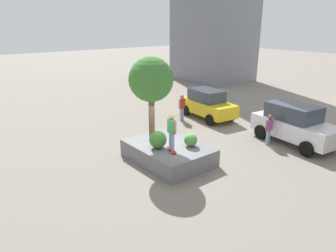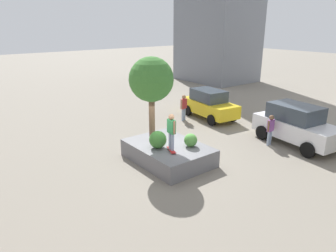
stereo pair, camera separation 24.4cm
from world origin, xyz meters
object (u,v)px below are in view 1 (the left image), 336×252
at_px(planter_ledge, 168,153).
at_px(skateboard, 172,150).
at_px(skateboarder, 172,129).
at_px(bystander_watching, 182,106).
at_px(passerby_with_bag, 269,127).
at_px(plaza_tree, 151,80).
at_px(sedan_parked, 208,104).
at_px(police_car, 295,124).

height_order(planter_ledge, skateboard, skateboard).
height_order(skateboarder, bystander_watching, skateboarder).
relative_size(planter_ledge, passerby_with_bag, 2.39).
distance_m(plaza_tree, bystander_watching, 6.57).
bearing_deg(sedan_parked, skateboarder, -56.73).
relative_size(plaza_tree, skateboarder, 2.43).
xyz_separation_m(sedan_parked, passerby_with_bag, (5.41, -0.98, -0.03)).
xyz_separation_m(police_car, passerby_with_bag, (-0.71, -1.20, -0.12)).
distance_m(bystander_watching, passerby_with_bag, 6.09).
height_order(skateboard, passerby_with_bag, passerby_with_bag).
bearing_deg(passerby_with_bag, planter_ledge, -107.38).
distance_m(plaza_tree, passerby_with_bag, 6.78).
distance_m(skateboarder, sedan_parked, 8.10).
bearing_deg(police_car, skateboarder, -103.75).
relative_size(skateboard, passerby_with_bag, 0.50).
relative_size(skateboard, sedan_parked, 0.19).
relative_size(sedan_parked, police_car, 0.91).
bearing_deg(skateboard, planter_ledge, 152.80).
distance_m(plaza_tree, police_car, 8.03).
relative_size(police_car, passerby_with_bag, 2.88).
distance_m(skateboarder, police_car, 7.20).
height_order(plaza_tree, bystander_watching, plaza_tree).
bearing_deg(sedan_parked, planter_ledge, -59.73).
height_order(planter_ledge, skateboarder, skateboarder).
xyz_separation_m(sedan_parked, police_car, (6.12, 0.22, 0.09)).
relative_size(planter_ledge, police_car, 0.83).
height_order(skateboard, skateboarder, skateboarder).
bearing_deg(sedan_parked, skateboard, -56.73).
bearing_deg(bystander_watching, passerby_with_bag, 6.88).
bearing_deg(skateboarder, sedan_parked, 123.27).
xyz_separation_m(plaza_tree, sedan_parked, (-2.82, 6.62, -2.70)).
distance_m(planter_ledge, bystander_watching, 6.41).
height_order(plaza_tree, passerby_with_bag, plaza_tree).
bearing_deg(passerby_with_bag, sedan_parked, 169.70).
distance_m(skateboard, police_car, 7.16).
xyz_separation_m(skateboard, police_car, (1.70, 6.95, 0.20)).
xyz_separation_m(plaza_tree, police_car, (3.30, 6.84, -2.61)).
xyz_separation_m(planter_ledge, bystander_watching, (-4.35, 4.66, 0.59)).
bearing_deg(plaza_tree, passerby_with_bag, 65.35).
height_order(skateboarder, passerby_with_bag, skateboarder).
bearing_deg(sedan_parked, police_car, 2.08).
distance_m(skateboard, skateboarder, 0.95).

